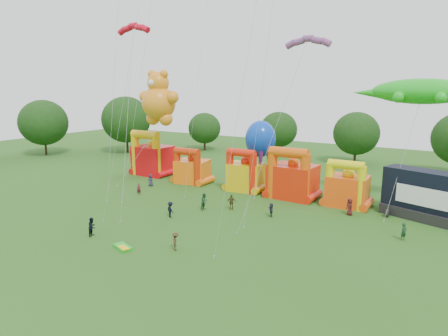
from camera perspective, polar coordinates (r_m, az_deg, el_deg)
The scene contains 24 objects.
ground at distance 34.64m, azimuth -20.42°, elevation -13.20°, with size 160.00×160.00×0.00m, color #2B5317.
tree_ring at distance 33.88m, azimuth -21.59°, elevation -2.62°, with size 123.44×125.54×12.07m.
bouncy_castle_0 at distance 65.65m, azimuth -10.28°, elevation 1.44°, with size 5.95×4.87×7.30m.
bouncy_castle_1 at distance 59.32m, azimuth -4.66°, elevation -0.18°, with size 5.30×4.59×5.36m.
bouncy_castle_2 at distance 54.65m, azimuth 3.00°, elevation -0.93°, with size 4.99×4.21×5.96m.
bouncy_castle_3 at distance 51.77m, azimuth 9.67°, elevation -1.49°, with size 5.87×4.81×6.72m.
bouncy_castle_4 at distance 49.76m, azimuth 17.18°, elevation -2.78°, with size 4.78×3.88×5.76m.
stage_trailer at distance 48.10m, azimuth 26.73°, elevation -3.53°, with size 8.98×5.64×5.36m.
teddy_bear_kite at distance 58.53m, azimuth -10.82°, elevation 5.46°, with size 7.40×7.59×16.51m.
gecko_kite at distance 49.76m, azimuth 25.15°, elevation 5.05°, with size 14.34×10.87×15.15m.
octopus_kite at distance 54.53m, azimuth 5.10°, elevation 2.24°, with size 4.20×7.34×9.66m.
parafoil_kites at distance 44.44m, azimuth -6.73°, elevation 7.90°, with size 28.11×13.92×31.10m.
diamond_kites at distance 43.90m, azimuth -3.80°, elevation 15.11°, with size 21.03×19.73×40.53m.
folded_kite_bundle at distance 37.09m, azimuth -14.27°, elevation -10.90°, with size 2.22×1.62×0.31m.
spectator_0 at distance 58.26m, azimuth -10.45°, elevation -1.74°, with size 0.85×0.55×1.74m, color #26263F.
spectator_1 at distance 54.01m, azimuth -12.07°, elevation -2.96°, with size 0.57×0.37×1.55m, color #561820.
spectator_2 at distance 46.54m, azimuth -2.80°, elevation -4.80°, with size 0.96×0.75×1.97m, color #1C4729.
spectator_3 at distance 44.27m, azimuth -7.67°, elevation -5.91°, with size 1.13×0.65×1.75m, color black.
spectator_4 at distance 46.49m, azimuth 1.09°, elevation -4.90°, with size 1.07×0.44×1.82m, color #453E1B.
spectator_5 at distance 44.44m, azimuth 6.75°, elevation -5.96°, with size 1.43×0.46×1.54m, color #292640.
spectator_6 at distance 46.72m, azimuth 17.52°, elevation -5.30°, with size 0.94×0.61×1.93m, color #4D1616.
spectator_7 at distance 41.15m, azimuth 24.29°, elevation -8.30°, with size 0.60×0.40×1.65m, color #16381D.
spectator_8 at distance 40.58m, azimuth -18.31°, elevation -7.98°, with size 0.89×0.70×1.84m, color black.
spectator_9 at distance 35.66m, azimuth -6.93°, elevation -10.37°, with size 1.06×0.61×1.64m, color #3E2E18.
Camera 1 is at (25.42, -18.85, 14.09)m, focal length 32.00 mm.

